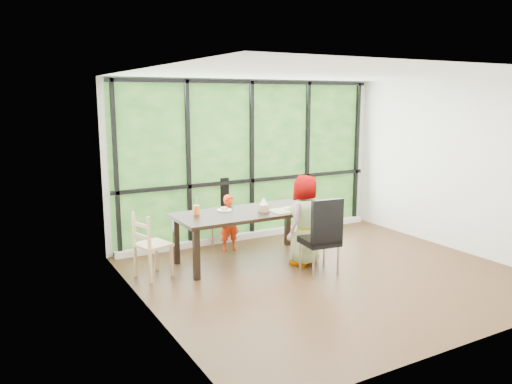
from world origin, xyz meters
TOP-DOWN VIEW (x-y plane):
  - ground at (0.00, 0.00)m, footprint 5.00×5.00m
  - back_wall at (0.00, 2.25)m, footprint 5.00×0.00m
  - foliage_backdrop at (0.00, 2.23)m, footprint 4.80×0.02m
  - window_mullions at (0.00, 2.19)m, footprint 4.80×0.06m
  - window_sill at (0.00, 2.15)m, footprint 4.80×0.12m
  - dining_table at (-0.69, 1.10)m, footprint 2.15×0.99m
  - chair_window_leather at (-0.67, 2.08)m, footprint 0.51×0.51m
  - chair_interior_leather at (-0.08, 0.13)m, footprint 0.51×0.51m
  - chair_end_beech at (-2.12, 1.12)m, footprint 0.50×0.51m
  - child_toddler at (-0.69, 1.68)m, footprint 0.35×0.25m
  - child_older at (-0.06, 0.56)m, footprint 0.76×0.65m
  - placemat at (-0.14, 0.88)m, footprint 0.49×0.36m
  - plate_far at (-0.94, 1.33)m, footprint 0.22×0.22m
  - plate_near at (-0.10, 0.88)m, footprint 0.20×0.20m
  - orange_cup at (-1.41, 1.28)m, footprint 0.09×0.09m
  - green_cup at (0.16, 0.84)m, footprint 0.09×0.09m
  - tissue_box at (-0.47, 0.97)m, footprint 0.12×0.12m
  - crepe_rolls_far at (-0.94, 1.33)m, footprint 0.10×0.12m
  - crepe_rolls_near at (-0.10, 0.88)m, footprint 0.15×0.12m
  - straw_white at (-1.41, 1.28)m, footprint 0.01×0.04m
  - straw_pink at (0.16, 0.84)m, footprint 0.01×0.04m
  - tissue at (-0.47, 0.97)m, footprint 0.12×0.12m

SIDE VIEW (x-z plane):
  - ground at x=0.00m, z-range 0.00..0.00m
  - window_sill at x=0.00m, z-range 0.00..0.10m
  - dining_table at x=-0.69m, z-range 0.00..0.75m
  - chair_end_beech at x=-2.12m, z-range 0.00..0.90m
  - child_toddler at x=-0.69m, z-range 0.00..0.90m
  - chair_window_leather at x=-0.67m, z-range 0.00..1.08m
  - chair_interior_leather at x=-0.08m, z-range 0.00..1.08m
  - child_older at x=-0.06m, z-range 0.00..1.32m
  - placemat at x=-0.14m, z-range 0.75..0.76m
  - plate_near at x=-0.10m, z-range 0.75..0.76m
  - plate_far at x=-0.94m, z-range 0.75..0.76m
  - crepe_rolls_near at x=-0.10m, z-range 0.76..0.80m
  - crepe_rolls_far at x=-0.94m, z-range 0.76..0.80m
  - tissue_box at x=-0.47m, z-range 0.75..0.86m
  - green_cup at x=0.16m, z-range 0.75..0.89m
  - orange_cup at x=-1.41m, z-range 0.75..0.89m
  - tissue at x=-0.47m, z-range 0.86..0.97m
  - straw_pink at x=0.16m, z-range 0.83..1.03m
  - straw_white at x=-1.41m, z-range 0.83..1.03m
  - back_wall at x=0.00m, z-range -1.15..3.85m
  - foliage_backdrop at x=0.00m, z-range 0.03..2.67m
  - window_mullions at x=0.00m, z-range 0.03..2.67m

